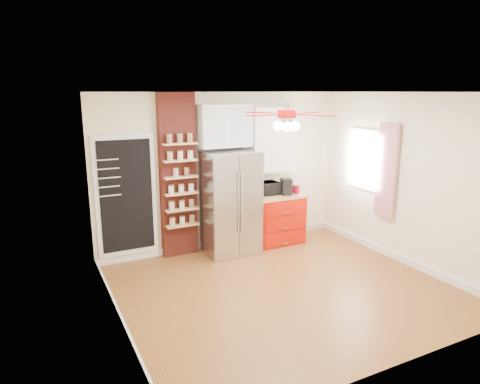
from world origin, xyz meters
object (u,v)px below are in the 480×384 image
coffee_maker (286,187)px  canister_left (297,189)px  red_cabinet (277,218)px  pantry_jar_oats (176,173)px  ceiling_fan (287,114)px  fridge (230,203)px  toaster_oven (266,188)px

coffee_maker → canister_left: bearing=15.4°
red_cabinet → pantry_jar_oats: 2.09m
ceiling_fan → red_cabinet: bearing=61.3°
fridge → toaster_oven: (0.78, 0.13, 0.14)m
ceiling_fan → fridge: bearing=91.8°
fridge → ceiling_fan: ceiling_fan is taller
toaster_oven → coffee_maker: 0.36m
toaster_oven → coffee_maker: bearing=-25.7°
toaster_oven → coffee_maker: coffee_maker is taller
fridge → canister_left: fridge is taller
fridge → red_cabinet: size_ratio=1.86×
fridge → ceiling_fan: bearing=-88.2°
fridge → toaster_oven: fridge is taller
fridge → canister_left: bearing=-1.2°
ceiling_fan → coffee_maker: ceiling_fan is taller
canister_left → pantry_jar_oats: size_ratio=1.20×
fridge → pantry_jar_oats: fridge is taller
fridge → coffee_maker: fridge is taller
toaster_oven → canister_left: toaster_oven is taller
ceiling_fan → coffee_maker: size_ratio=4.75×
coffee_maker → ceiling_fan: bearing=-108.9°
pantry_jar_oats → canister_left: bearing=-5.3°
fridge → red_cabinet: fridge is taller
toaster_oven → pantry_jar_oats: bearing=178.7°
ceiling_fan → toaster_oven: ceiling_fan is taller
toaster_oven → canister_left: (0.56, -0.15, -0.04)m
toaster_oven → canister_left: bearing=-14.9°
canister_left → fridge: bearing=178.8°
fridge → ceiling_fan: 2.25m
fridge → coffee_maker: size_ratio=5.93×
coffee_maker → pantry_jar_oats: pantry_jar_oats is taller
ceiling_fan → canister_left: bearing=51.2°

